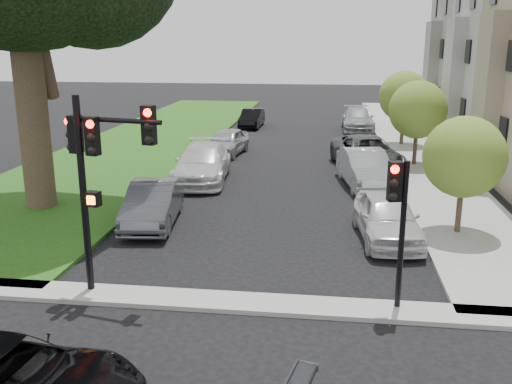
# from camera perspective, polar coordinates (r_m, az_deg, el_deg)

# --- Properties ---
(ground) EXTENTS (140.00, 140.00, 0.00)m
(ground) POSITION_cam_1_polar(r_m,az_deg,el_deg) (12.17, -3.17, -15.37)
(ground) COLOR black
(ground) RESTS_ON ground
(grass_strip) EXTENTS (8.00, 44.00, 0.12)m
(grass_strip) POSITION_cam_1_polar(r_m,az_deg,el_deg) (36.53, -10.23, 5.27)
(grass_strip) COLOR #1B4317
(grass_strip) RESTS_ON ground
(sidewalk_right) EXTENTS (3.50, 44.00, 0.12)m
(sidewalk_right) POSITION_cam_1_polar(r_m,az_deg,el_deg) (35.15, 15.15, 4.60)
(sidewalk_right) COLOR #96958F
(sidewalk_right) RESTS_ON ground
(sidewalk_cross) EXTENTS (60.00, 1.00, 0.12)m
(sidewalk_cross) POSITION_cam_1_polar(r_m,az_deg,el_deg) (13.87, -1.64, -11.01)
(sidewalk_cross) COLOR #96958F
(sidewalk_cross) RESTS_ON ground
(house_d) EXTENTS (7.70, 7.55, 15.97)m
(house_d) POSITION_cam_1_polar(r_m,az_deg,el_deg) (42.11, 22.63, 15.06)
(house_d) COLOR gray
(house_d) RESTS_ON ground
(small_tree_a) EXTENTS (2.58, 2.58, 3.86)m
(small_tree_a) POSITION_cam_1_polar(r_m,az_deg,el_deg) (19.02, 20.10, 3.29)
(small_tree_a) COLOR black
(small_tree_a) RESTS_ON ground
(small_tree_b) EXTENTS (2.82, 2.82, 4.22)m
(small_tree_b) POSITION_cam_1_polar(r_m,az_deg,el_deg) (29.02, 15.88, 7.91)
(small_tree_b) COLOR black
(small_tree_b) RESTS_ON ground
(small_tree_c) EXTENTS (2.92, 2.92, 4.38)m
(small_tree_c) POSITION_cam_1_polar(r_m,az_deg,el_deg) (34.51, 14.60, 9.24)
(small_tree_c) COLOR black
(small_tree_c) RESTS_ON ground
(traffic_signal_main) EXTENTS (2.41, 0.66, 4.92)m
(traffic_signal_main) POSITION_cam_1_polar(r_m,az_deg,el_deg) (13.92, -15.62, 3.05)
(traffic_signal_main) COLOR black
(traffic_signal_main) RESTS_ON ground
(traffic_signal_secondary) EXTENTS (0.48, 0.39, 3.59)m
(traffic_signal_secondary) POSITION_cam_1_polar(r_m,az_deg,el_deg) (13.11, 14.04, -1.59)
(traffic_signal_secondary) COLOR black
(traffic_signal_secondary) RESTS_ON ground
(car_cross_near) EXTENTS (4.96, 2.61, 1.33)m
(car_cross_near) POSITION_cam_1_polar(r_m,az_deg,el_deg) (10.80, -24.07, -16.99)
(car_cross_near) COLOR black
(car_cross_near) RESTS_ON ground
(car_parked_0) EXTENTS (2.17, 4.49, 1.48)m
(car_parked_0) POSITION_cam_1_polar(r_m,az_deg,el_deg) (18.35, 12.98, -2.48)
(car_parked_0) COLOR silver
(car_parked_0) RESTS_ON ground
(car_parked_1) EXTENTS (2.47, 4.99, 1.57)m
(car_parked_1) POSITION_cam_1_polar(r_m,az_deg,el_deg) (24.77, 10.87, 2.31)
(car_parked_1) COLOR #999BA0
(car_parked_1) RESTS_ON ground
(car_parked_2) EXTENTS (3.69, 6.16, 1.60)m
(car_parked_2) POSITION_cam_1_polar(r_m,az_deg,el_deg) (28.05, 11.01, 3.82)
(car_parked_2) COLOR #3F4247
(car_parked_2) RESTS_ON ground
(car_parked_4) EXTENTS (2.20, 5.21, 1.50)m
(car_parked_4) POSITION_cam_1_polar(r_m,az_deg,el_deg) (40.36, 10.14, 7.18)
(car_parked_4) COLOR #999BA0
(car_parked_4) RESTS_ON ground
(car_parked_5) EXTENTS (2.05, 4.57, 1.46)m
(car_parked_5) POSITION_cam_1_polar(r_m,az_deg,el_deg) (19.70, -10.28, -1.15)
(car_parked_5) COLOR #3F4247
(car_parked_5) RESTS_ON ground
(car_parked_6) EXTENTS (2.67, 5.65, 1.59)m
(car_parked_6) POSITION_cam_1_polar(r_m,az_deg,el_deg) (25.43, -5.37, 2.87)
(car_parked_6) COLOR silver
(car_parked_6) RESTS_ON ground
(car_parked_7) EXTENTS (2.17, 4.33, 1.42)m
(car_parked_7) POSITION_cam_1_polar(r_m,az_deg,el_deg) (31.22, -2.92, 5.04)
(car_parked_7) COLOR #999BA0
(car_parked_7) RESTS_ON ground
(car_parked_9) EXTENTS (1.47, 3.97, 1.30)m
(car_parked_9) POSITION_cam_1_polar(r_m,az_deg,el_deg) (40.95, -0.42, 7.39)
(car_parked_9) COLOR black
(car_parked_9) RESTS_ON ground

